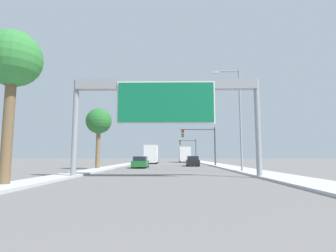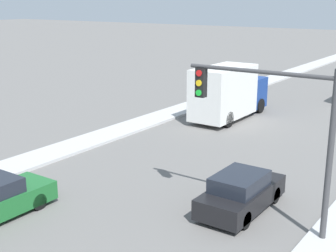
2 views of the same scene
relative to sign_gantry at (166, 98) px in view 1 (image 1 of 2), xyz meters
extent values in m
cube|color=#B9B9B9|center=(7.75, 42.13, -5.48)|extent=(3.00, 120.00, 0.15)
cube|color=#B9B9B9|center=(-7.25, 42.13, -5.48)|extent=(2.00, 120.00, 0.15)
cylinder|color=gray|center=(-6.45, 0.13, -2.09)|extent=(0.37, 0.37, 6.93)
cylinder|color=gray|center=(6.45, 0.13, -2.09)|extent=(0.37, 0.37, 6.93)
cube|color=gray|center=(0.00, 0.13, 1.02)|extent=(12.90, 0.60, 0.70)
cube|color=white|center=(0.00, -0.17, -0.33)|extent=(6.88, 0.08, 3.00)
cube|color=#0F6B42|center=(0.00, -0.22, -0.33)|extent=(6.68, 0.16, 2.80)
cube|color=black|center=(3.50, 20.79, -5.01)|extent=(1.77, 4.21, 0.74)
cube|color=#1E232D|center=(3.50, 20.58, -4.36)|extent=(1.55, 2.19, 0.56)
cylinder|color=black|center=(2.73, 22.10, -5.24)|extent=(0.22, 0.64, 0.64)
cylinder|color=black|center=(4.27, 22.10, -5.24)|extent=(0.22, 0.64, 0.64)
cylinder|color=black|center=(2.73, 19.49, -5.24)|extent=(0.22, 0.64, 0.64)
cylinder|color=black|center=(4.27, 19.49, -5.24)|extent=(0.22, 0.64, 0.64)
cube|color=#1E662D|center=(-3.50, 14.98, -5.02)|extent=(1.76, 4.63, 0.71)
cube|color=#1E232D|center=(-3.50, 14.75, -4.40)|extent=(1.55, 2.41, 0.54)
cylinder|color=black|center=(-4.27, 16.42, -5.24)|extent=(0.22, 0.64, 0.64)
cylinder|color=black|center=(-2.73, 16.42, -5.24)|extent=(0.22, 0.64, 0.64)
cylinder|color=black|center=(-4.27, 13.54, -5.24)|extent=(0.22, 0.64, 0.64)
cylinder|color=black|center=(-2.73, 13.54, -5.24)|extent=(0.22, 0.64, 0.64)
cube|color=white|center=(3.50, 46.57, -4.20)|extent=(2.28, 2.00, 2.11)
cube|color=silver|center=(3.50, 43.00, -3.63)|extent=(2.48, 5.14, 3.25)
cylinder|color=black|center=(2.40, 46.47, -5.06)|extent=(0.28, 1.00, 1.00)
cylinder|color=black|center=(4.60, 46.47, -5.06)|extent=(0.28, 1.00, 1.00)
cylinder|color=black|center=(2.40, 41.72, -5.06)|extent=(0.28, 1.00, 1.00)
cylinder|color=black|center=(4.60, 41.72, -5.06)|extent=(0.28, 1.00, 1.00)
cube|color=navy|center=(-3.50, 35.68, -4.21)|extent=(2.19, 1.96, 2.09)
cube|color=silver|center=(-3.50, 32.18, -3.65)|extent=(2.38, 5.05, 3.21)
cylinder|color=black|center=(-4.55, 35.59, -5.06)|extent=(0.28, 1.00, 1.00)
cylinder|color=black|center=(-2.45, 35.59, -5.06)|extent=(0.28, 1.00, 1.00)
cylinder|color=black|center=(-4.55, 30.91, -5.06)|extent=(0.28, 1.00, 1.00)
cylinder|color=black|center=(-2.45, 30.91, -5.06)|extent=(0.28, 1.00, 1.00)
cylinder|color=#3D3D3F|center=(6.75, 20.13, -2.73)|extent=(0.20, 0.20, 5.65)
cylinder|color=#3D3D3F|center=(4.20, 20.13, -0.20)|extent=(5.11, 0.14, 0.14)
cube|color=black|center=(2.05, 20.13, -0.78)|extent=(0.35, 0.28, 1.05)
cylinder|color=red|center=(2.05, 19.97, -0.43)|extent=(0.22, 0.04, 0.22)
cylinder|color=yellow|center=(2.05, 19.97, -0.78)|extent=(0.22, 0.04, 0.22)
cylinder|color=green|center=(2.05, 19.97, -1.13)|extent=(0.22, 0.04, 0.22)
cylinder|color=#3D3D3F|center=(6.75, 50.13, -2.66)|extent=(0.20, 0.20, 5.78)
cylinder|color=#3D3D3F|center=(4.51, 50.13, -0.07)|extent=(4.48, 0.14, 0.14)
cube|color=black|center=(2.63, 50.13, -0.65)|extent=(0.35, 0.28, 1.05)
cylinder|color=red|center=(2.63, 49.97, -0.30)|extent=(0.22, 0.04, 0.22)
cylinder|color=yellow|center=(2.63, 49.97, -0.65)|extent=(0.22, 0.04, 0.22)
cylinder|color=green|center=(2.63, 49.97, -1.00)|extent=(0.22, 0.04, 0.22)
cylinder|color=brown|center=(-7.76, -5.35, -2.32)|extent=(0.51, 0.51, 6.48)
sphere|color=#337F38|center=(-7.76, -5.35, 0.92)|extent=(2.90, 2.90, 2.90)
cylinder|color=brown|center=(-7.90, 11.28, -2.82)|extent=(0.49, 0.49, 5.47)
sphere|color=#286B2D|center=(-7.90, 11.28, -0.09)|extent=(2.90, 2.90, 2.90)
cylinder|color=gray|center=(6.85, 6.12, -0.72)|extent=(0.18, 0.18, 9.68)
cylinder|color=gray|center=(5.76, 6.12, 3.97)|extent=(2.18, 0.12, 0.12)
cube|color=#B2B2A8|center=(4.67, 6.12, 3.87)|extent=(0.60, 0.28, 0.20)
camera|label=1|loc=(0.39, -18.20, -4.05)|focal=28.00mm
camera|label=2|loc=(10.53, 6.01, 2.07)|focal=50.00mm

